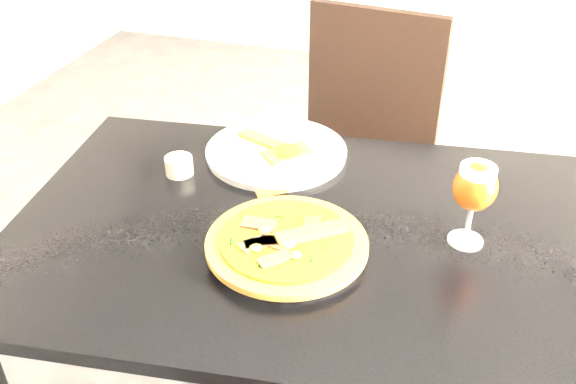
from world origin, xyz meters
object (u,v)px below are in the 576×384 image
(dining_table, at_px, (304,261))
(chair_far, at_px, (356,159))
(pizza, at_px, (287,242))
(beer_glass, at_px, (475,188))

(dining_table, relative_size, chair_far, 1.34)
(dining_table, relative_size, pizza, 4.14)
(dining_table, xyz_separation_m, chair_far, (-0.03, 0.68, -0.13))
(chair_far, bearing_deg, pizza, -81.19)
(dining_table, height_order, chair_far, chair_far)
(dining_table, bearing_deg, beer_glass, 1.79)
(chair_far, xyz_separation_m, beer_glass, (0.34, -0.63, 0.35))
(beer_glass, bearing_deg, pizza, -156.90)
(dining_table, relative_size, beer_glass, 7.36)
(pizza, xyz_separation_m, beer_glass, (0.32, 0.14, 0.10))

